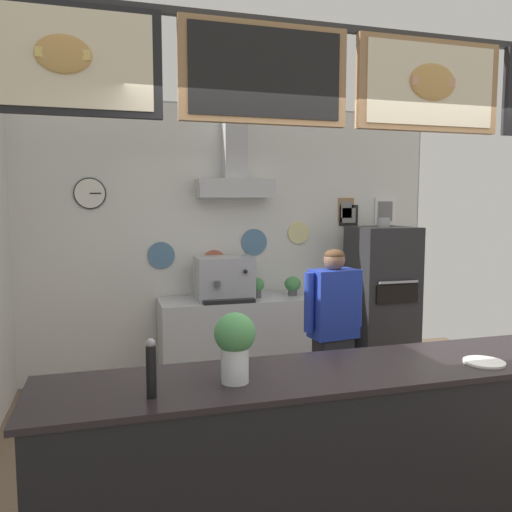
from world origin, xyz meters
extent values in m
plane|color=brown|center=(0.00, 0.00, 0.00)|extent=(6.49, 6.49, 0.00)
cube|color=gray|center=(0.00, 2.71, 1.49)|extent=(4.69, 0.12, 2.98)
cube|color=silver|center=(0.00, 2.64, 1.49)|extent=(4.65, 0.01, 2.94)
cylinder|color=black|center=(-1.52, 2.63, 2.01)|extent=(0.32, 0.02, 0.32)
cylinder|color=white|center=(-1.52, 2.61, 2.01)|extent=(0.30, 0.01, 0.30)
cube|color=black|center=(-1.46, 2.61, 2.01)|extent=(0.11, 0.01, 0.01)
cylinder|color=teal|center=(-0.81, 2.62, 1.36)|extent=(0.29, 0.02, 0.29)
cylinder|color=#C1664C|center=(-0.23, 2.62, 1.26)|extent=(0.27, 0.02, 0.27)
cylinder|color=teal|center=(0.23, 2.62, 1.48)|extent=(0.29, 0.02, 0.29)
cylinder|color=beige|center=(0.76, 2.62, 1.57)|extent=(0.26, 0.02, 0.26)
cube|color=black|center=(1.39, 2.63, 1.77)|extent=(0.24, 0.02, 0.24)
cube|color=gray|center=(1.39, 2.62, 1.77)|extent=(0.17, 0.01, 0.18)
cube|color=#997047|center=(1.36, 2.63, 1.84)|extent=(0.19, 0.02, 0.27)
cube|color=slate|center=(1.36, 2.62, 1.84)|extent=(0.14, 0.01, 0.20)
cube|color=white|center=(1.87, 2.63, 1.81)|extent=(0.27, 0.02, 0.33)
cube|color=slate|center=(1.87, 2.62, 1.81)|extent=(0.19, 0.01, 0.24)
cube|color=#B7BABF|center=(-0.02, 2.49, 2.07)|extent=(0.81, 0.31, 0.20)
cube|color=#B7BABF|center=(-0.02, 2.53, 2.55)|extent=(0.24, 0.24, 0.76)
cube|color=#2D2D2D|center=(0.00, -0.15, 2.89)|extent=(4.08, 0.04, 0.04)
cube|color=black|center=(-1.53, -0.18, 2.60)|extent=(0.94, 0.05, 0.53)
cube|color=beige|center=(-1.53, -0.21, 2.60)|extent=(0.84, 0.01, 0.47)
ellipsoid|color=tan|center=(-1.53, -0.22, 2.62)|extent=(0.26, 0.04, 0.18)
cube|color=#E5C666|center=(-1.53, -0.23, 2.62)|extent=(0.25, 0.01, 0.05)
cube|color=#9E754C|center=(-0.51, -0.18, 2.60)|extent=(0.94, 0.05, 0.53)
cube|color=black|center=(-0.51, -0.21, 2.60)|extent=(0.84, 0.01, 0.47)
cube|color=#9E754C|center=(0.51, -0.18, 2.60)|extent=(0.94, 0.05, 0.53)
cube|color=beige|center=(0.51, -0.21, 2.60)|extent=(0.84, 0.01, 0.47)
ellipsoid|color=tan|center=(0.51, -0.22, 2.62)|extent=(0.30, 0.04, 0.21)
cube|color=tan|center=(0.51, -0.23, 2.62)|extent=(0.29, 0.01, 0.05)
cube|color=black|center=(0.00, -0.51, 0.51)|extent=(3.44, 0.62, 1.01)
cube|color=black|center=(0.00, -0.51, 1.03)|extent=(3.51, 0.65, 0.03)
cube|color=#B7BABF|center=(0.12, 2.31, 0.45)|extent=(1.98, 0.62, 0.91)
cube|color=#929499|center=(0.12, 2.31, 0.16)|extent=(1.88, 0.57, 0.02)
cube|color=#232326|center=(1.56, 2.13, 0.83)|extent=(0.65, 0.63, 1.65)
cube|color=black|center=(1.56, 1.80, 0.96)|extent=(0.49, 0.02, 0.20)
cube|color=#A3A5AD|center=(1.56, 1.78, 1.09)|extent=(0.46, 0.02, 0.02)
cylinder|color=#A3A5AD|center=(1.56, 2.13, 1.70)|extent=(0.14, 0.14, 0.10)
cube|color=#232328|center=(0.38, 0.82, 0.41)|extent=(0.30, 0.23, 0.83)
cube|color=#1E339E|center=(0.38, 0.82, 1.10)|extent=(0.40, 0.27, 0.55)
cylinder|color=#1E339E|center=(0.61, 0.85, 1.13)|extent=(0.08, 0.08, 0.47)
cylinder|color=#1E339E|center=(0.16, 0.79, 1.13)|extent=(0.08, 0.08, 0.47)
sphere|color=brown|center=(0.38, 0.82, 1.46)|extent=(0.17, 0.17, 0.17)
ellipsoid|color=#4C331E|center=(0.38, 0.82, 1.50)|extent=(0.16, 0.16, 0.09)
cube|color=#A3A5AD|center=(-0.20, 2.29, 1.13)|extent=(0.59, 0.39, 0.45)
cylinder|color=#4C4C51|center=(-0.31, 2.06, 1.11)|extent=(0.06, 0.06, 0.06)
cube|color=black|center=(-0.20, 2.05, 0.93)|extent=(0.53, 0.10, 0.04)
sphere|color=black|center=(-0.02, 2.07, 1.22)|extent=(0.04, 0.04, 0.04)
cylinder|color=#4C4C51|center=(0.58, 2.31, 0.94)|extent=(0.10, 0.10, 0.07)
ellipsoid|color=#47894C|center=(0.58, 2.31, 1.03)|extent=(0.18, 0.18, 0.16)
cylinder|color=#4C4C51|center=(0.16, 2.29, 0.95)|extent=(0.10, 0.10, 0.08)
ellipsoid|color=#47894C|center=(0.16, 2.29, 1.04)|extent=(0.17, 0.17, 0.15)
cylinder|color=silver|center=(-0.77, -0.56, 1.13)|extent=(0.14, 0.14, 0.17)
cylinder|color=gray|center=(-0.77, -0.56, 1.07)|extent=(0.12, 0.12, 0.06)
ellipsoid|color=#47894C|center=(-0.77, -0.56, 1.29)|extent=(0.20, 0.20, 0.20)
cylinder|color=black|center=(-1.18, -0.64, 1.16)|extent=(0.05, 0.05, 0.23)
sphere|color=gray|center=(-1.18, -0.64, 1.29)|extent=(0.04, 0.04, 0.04)
cylinder|color=white|center=(0.60, -0.64, 1.05)|extent=(0.22, 0.22, 0.01)
camera|label=1|loc=(-1.35, -2.91, 1.91)|focal=36.02mm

